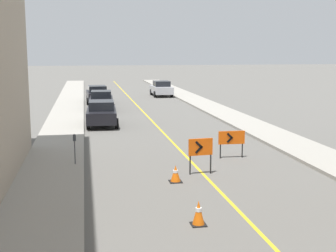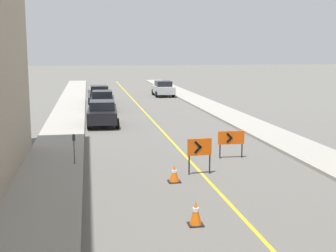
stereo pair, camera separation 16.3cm
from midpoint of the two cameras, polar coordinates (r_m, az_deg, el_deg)
lane_stripe at (r=35.38m, az=-2.59°, el=1.56°), size 0.12×74.74×0.01m
sidewalk_left at (r=35.14m, az=-11.97°, el=1.43°), size 2.47×74.74×0.15m
sidewalk_right at (r=36.53m, az=6.43°, el=1.86°), size 2.47×74.74×0.15m
traffic_cone_fourth at (r=12.99m, az=3.77°, el=-10.54°), size 0.42×0.42×0.69m
traffic_cone_fifth at (r=17.01m, az=1.05°, el=-5.85°), size 0.46×0.46×0.62m
arrow_barricade_primary at (r=17.96m, az=4.13°, el=-2.80°), size 0.96×0.15×1.40m
arrow_barricade_secondary at (r=20.81m, az=7.93°, el=-1.55°), size 1.19×0.10×1.21m
parked_car_curb_near at (r=29.80m, az=-7.86°, el=1.58°), size 1.98×4.37×1.59m
parked_car_curb_mid at (r=37.20m, az=-7.87°, el=3.09°), size 2.01×4.38×1.59m
parked_car_curb_far at (r=42.55m, az=-8.31°, el=3.85°), size 1.99×4.38×1.59m
parked_car_opposite_side at (r=48.55m, az=-0.51°, el=4.60°), size 1.94×4.34×1.59m
parking_meter_near_curb at (r=19.28m, az=-11.16°, el=-2.01°), size 0.12×0.11×1.24m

